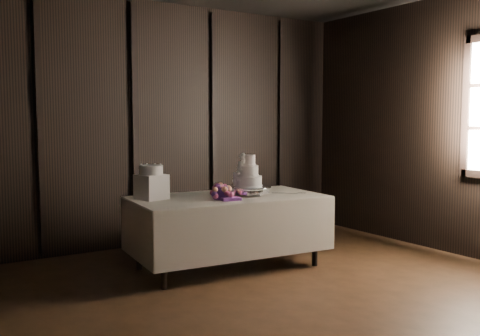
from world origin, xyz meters
name	(u,v)px	position (x,y,z in m)	size (l,w,h in m)	color
room	(329,128)	(0.00, 0.00, 1.50)	(6.08, 7.08, 3.08)	black
display_table	(228,229)	(0.47, 2.07, 0.42)	(2.07, 1.19, 0.76)	beige
cake_stand	(249,191)	(0.71, 2.04, 0.81)	(0.48, 0.48, 0.09)	silver
wedding_cake	(247,174)	(0.68, 2.03, 0.98)	(0.32, 0.28, 0.34)	white
bouquet	(220,193)	(0.29, 1.93, 0.83)	(0.31, 0.41, 0.20)	#D25188
box_pedestal	(151,187)	(-0.29, 2.31, 0.89)	(0.26, 0.26, 0.25)	white
small_cake	(151,170)	(-0.29, 2.31, 1.06)	(0.23, 0.23, 0.09)	white
cake_knife	(285,193)	(1.08, 1.90, 0.77)	(0.37, 0.02, 0.01)	silver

